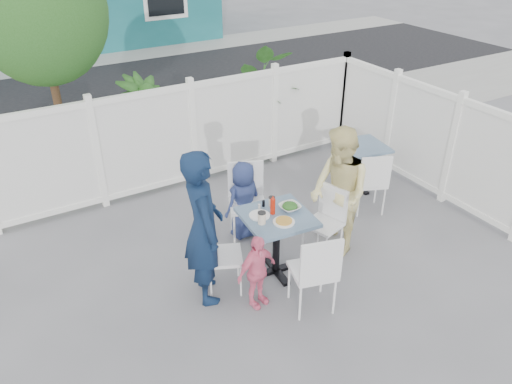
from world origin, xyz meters
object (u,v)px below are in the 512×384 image
chair_left (217,250)px  toddler (257,272)px  spare_table (362,155)px  chair_right (327,216)px  boy (244,200)px  chair_near (316,269)px  man (203,228)px  chair_back (247,195)px  woman (339,193)px  main_table (277,229)px

chair_left → toddler: chair_left is taller
spare_table → chair_right: 1.80m
boy → toddler: size_ratio=1.20×
chair_near → man: size_ratio=0.55×
chair_back → chair_near: (-0.12, -1.65, -0.02)m
woman → chair_right: bearing=-87.3°
chair_left → toddler: bearing=52.0°
chair_back → woman: woman is taller
main_table → man: size_ratio=0.46×
chair_right → chair_back: chair_back is taller
main_table → chair_near: (-0.01, -0.77, -0.04)m
boy → toddler: boy is taller
chair_near → woman: bearing=56.3°
woman → boy: (-0.84, 0.85, -0.29)m
spare_table → toddler: bearing=-151.6°
spare_table → chair_left: bearing=-161.1°
main_table → toddler: (-0.48, -0.36, -0.17)m
woman → toddler: 1.48m
spare_table → man: man is taller
toddler → man: bearing=120.4°
main_table → chair_right: bearing=3.1°
woman → boy: woman is taller
chair_left → boy: bearing=158.8°
boy → toddler: (-0.54, -1.23, -0.09)m
chair_right → chair_left: bearing=71.2°
main_table → toddler: 0.62m
chair_near → boy: 1.64m
man → toddler: (0.40, -0.43, -0.45)m
spare_table → woman: size_ratio=0.47×
chair_left → man: size_ratio=0.51×
main_table → woman: size_ratio=0.50×
chair_back → chair_right: bearing=150.9°
woman → toddler: bearing=-64.2°
spare_table → chair_left: (-2.94, -1.01, -0.03)m
chair_left → chair_near: chair_near is taller
main_table → chair_left: chair_left is taller
main_table → toddler: bearing=-142.9°
main_table → spare_table: bearing=26.3°
chair_near → woman: woman is taller
man → boy: bearing=-36.1°
chair_left → chair_back: size_ratio=0.89×
spare_table → woman: woman is taller
chair_near → man: 1.24m
chair_back → main_table: bearing=105.7°
chair_back → spare_table: bearing=-151.4°
chair_near → woman: (0.91, 0.79, 0.25)m
chair_left → chair_back: bearing=157.3°
chair_left → woman: (1.62, -0.07, 0.29)m
man → boy: man is taller
spare_table → chair_back: chair_back is taller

